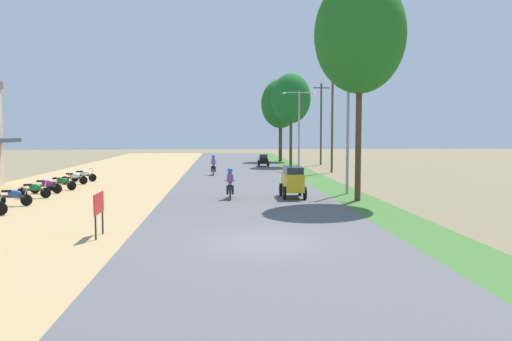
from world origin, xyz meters
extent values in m
plane|color=#7A6B4C|center=(0.00, 0.00, 0.00)|extent=(180.00, 180.00, 0.00)
cube|color=#565659|center=(0.00, 0.00, 0.04)|extent=(9.00, 140.00, 0.08)
cube|color=#3D6B2D|center=(5.70, 0.00, 0.03)|extent=(2.40, 140.00, 0.06)
cylinder|color=black|center=(-10.77, 6.02, 0.34)|extent=(0.56, 0.06, 0.56)
cylinder|color=black|center=(-10.76, 8.85, 0.34)|extent=(0.56, 0.06, 0.56)
cylinder|color=black|center=(-12.00, 8.85, 0.34)|extent=(0.56, 0.06, 0.56)
cube|color=#333338|center=(-11.38, 8.85, 0.52)|extent=(1.12, 0.12, 0.12)
ellipsoid|color=#1E4CA5|center=(-11.30, 8.85, 0.66)|extent=(0.64, 0.28, 0.32)
cube|color=black|center=(-11.66, 8.85, 0.78)|extent=(0.44, 0.20, 0.10)
cylinder|color=#A5A8AD|center=(-10.82, 8.85, 0.61)|extent=(0.26, 0.05, 0.68)
cylinder|color=black|center=(-10.88, 8.85, 0.98)|extent=(0.04, 0.54, 0.04)
cylinder|color=black|center=(-10.83, 11.76, 0.34)|extent=(0.56, 0.06, 0.56)
cylinder|color=black|center=(-12.07, 11.76, 0.34)|extent=(0.56, 0.06, 0.56)
cube|color=#333338|center=(-11.45, 11.76, 0.52)|extent=(1.12, 0.12, 0.12)
ellipsoid|color=#14722D|center=(-11.37, 11.76, 0.66)|extent=(0.64, 0.28, 0.32)
cube|color=black|center=(-11.73, 11.76, 0.78)|extent=(0.44, 0.20, 0.10)
cylinder|color=#A5A8AD|center=(-10.89, 11.76, 0.61)|extent=(0.26, 0.05, 0.68)
cylinder|color=black|center=(-10.95, 11.76, 0.98)|extent=(0.04, 0.54, 0.04)
cylinder|color=black|center=(-10.88, 13.85, 0.34)|extent=(0.56, 0.06, 0.56)
cylinder|color=black|center=(-12.12, 13.85, 0.34)|extent=(0.56, 0.06, 0.56)
cube|color=#333338|center=(-11.50, 13.85, 0.52)|extent=(1.12, 0.12, 0.12)
ellipsoid|color=#8C1E8C|center=(-11.42, 13.85, 0.66)|extent=(0.64, 0.28, 0.32)
cube|color=black|center=(-11.78, 13.85, 0.78)|extent=(0.44, 0.20, 0.10)
cylinder|color=#A5A8AD|center=(-10.94, 13.85, 0.61)|extent=(0.26, 0.05, 0.68)
cylinder|color=black|center=(-11.00, 13.85, 0.98)|extent=(0.04, 0.54, 0.04)
cylinder|color=black|center=(-10.52, 15.49, 0.34)|extent=(0.56, 0.06, 0.56)
cylinder|color=black|center=(-11.76, 15.49, 0.34)|extent=(0.56, 0.06, 0.56)
cube|color=#333338|center=(-11.14, 15.49, 0.52)|extent=(1.12, 0.12, 0.12)
ellipsoid|color=#14722D|center=(-11.06, 15.49, 0.66)|extent=(0.64, 0.28, 0.32)
cube|color=black|center=(-11.42, 15.49, 0.78)|extent=(0.44, 0.20, 0.10)
cylinder|color=#A5A8AD|center=(-10.58, 15.49, 0.61)|extent=(0.26, 0.05, 0.68)
cylinder|color=black|center=(-10.64, 15.49, 0.98)|extent=(0.04, 0.54, 0.04)
cylinder|color=black|center=(-10.74, 18.98, 0.34)|extent=(0.56, 0.06, 0.56)
cylinder|color=black|center=(-11.98, 18.98, 0.34)|extent=(0.56, 0.06, 0.56)
cube|color=#333338|center=(-11.36, 18.98, 0.52)|extent=(1.12, 0.12, 0.12)
ellipsoid|color=silver|center=(-11.28, 18.98, 0.66)|extent=(0.64, 0.28, 0.32)
cube|color=black|center=(-11.64, 18.98, 0.78)|extent=(0.44, 0.20, 0.10)
cylinder|color=#A5A8AD|center=(-10.80, 18.98, 0.61)|extent=(0.26, 0.05, 0.68)
cylinder|color=black|center=(-10.86, 18.98, 0.98)|extent=(0.04, 0.54, 0.04)
cylinder|color=black|center=(-10.61, 20.93, 0.34)|extent=(0.56, 0.06, 0.56)
cylinder|color=black|center=(-11.85, 20.93, 0.34)|extent=(0.56, 0.06, 0.56)
cube|color=#333338|center=(-11.23, 20.93, 0.52)|extent=(1.12, 0.12, 0.12)
ellipsoid|color=silver|center=(-11.15, 20.93, 0.66)|extent=(0.64, 0.28, 0.32)
cube|color=black|center=(-11.51, 20.93, 0.78)|extent=(0.44, 0.20, 0.10)
cylinder|color=#A5A8AD|center=(-10.67, 20.93, 0.61)|extent=(0.26, 0.05, 0.68)
cylinder|color=black|center=(-10.73, 20.93, 0.98)|extent=(0.04, 0.54, 0.04)
cylinder|color=#262628|center=(-5.53, 0.69, 0.46)|extent=(0.06, 0.06, 0.80)
cylinder|color=#262628|center=(-5.53, 1.69, 0.46)|extent=(0.06, 0.06, 0.80)
cube|color=red|center=(-5.53, 1.19, 1.21)|extent=(0.04, 1.30, 0.70)
cylinder|color=#4C351E|center=(5.62, 9.65, 3.47)|extent=(0.31, 0.31, 6.82)
ellipsoid|color=#1F671F|center=(5.62, 9.65, 8.51)|extent=(4.62, 4.62, 5.93)
cylinder|color=#4C351E|center=(5.74, 36.21, 2.85)|extent=(0.28, 0.28, 5.57)
ellipsoid|color=#196425|center=(5.74, 36.21, 7.04)|extent=(4.03, 4.03, 5.11)
cylinder|color=#4C351E|center=(5.68, 45.04, 2.71)|extent=(0.41, 0.41, 5.30)
ellipsoid|color=#196221|center=(5.68, 45.04, 6.97)|extent=(4.64, 4.64, 5.86)
cylinder|color=gray|center=(5.80, 12.60, 3.92)|extent=(0.16, 0.16, 7.72)
cylinder|color=gray|center=(5.10, 12.60, 7.63)|extent=(1.40, 0.08, 0.08)
ellipsoid|color=silver|center=(4.40, 12.60, 7.56)|extent=(0.36, 0.20, 0.14)
cylinder|color=gray|center=(6.50, 12.60, 7.63)|extent=(1.40, 0.08, 0.08)
ellipsoid|color=silver|center=(7.20, 12.60, 7.56)|extent=(0.36, 0.20, 0.14)
cylinder|color=gray|center=(5.80, 31.05, 3.72)|extent=(0.16, 0.16, 7.31)
cylinder|color=gray|center=(5.10, 31.05, 7.22)|extent=(1.40, 0.08, 0.08)
ellipsoid|color=silver|center=(4.40, 31.05, 7.15)|extent=(0.36, 0.20, 0.14)
cylinder|color=gray|center=(6.50, 31.05, 7.22)|extent=(1.40, 0.08, 0.08)
ellipsoid|color=silver|center=(7.20, 31.05, 7.15)|extent=(0.36, 0.20, 0.14)
cylinder|color=brown|center=(9.44, 39.11, 4.43)|extent=(0.20, 0.20, 8.86)
cube|color=#473323|center=(9.44, 39.11, 8.36)|extent=(1.80, 0.10, 0.10)
cylinder|color=brown|center=(8.36, 28.52, 4.79)|extent=(0.20, 0.20, 9.59)
cube|color=#473323|center=(8.36, 28.52, 9.09)|extent=(1.80, 0.10, 0.10)
cube|color=gold|center=(2.41, 10.96, 0.93)|extent=(0.95, 2.40, 0.95)
cube|color=#232B38|center=(2.41, 10.86, 1.58)|extent=(0.87, 2.00, 0.35)
cylinder|color=black|center=(2.95, 10.10, 0.42)|extent=(0.12, 0.68, 0.68)
cylinder|color=black|center=(1.88, 10.10, 0.42)|extent=(0.12, 0.68, 0.68)
cylinder|color=black|center=(2.95, 11.83, 0.42)|extent=(0.12, 0.68, 0.68)
cylinder|color=black|center=(1.88, 11.83, 0.42)|extent=(0.12, 0.68, 0.68)
cube|color=black|center=(2.87, 35.91, 0.66)|extent=(0.84, 1.95, 0.50)
cube|color=#232B38|center=(2.87, 35.96, 1.11)|extent=(0.77, 1.10, 0.40)
cylinder|color=black|center=(3.34, 35.21, 0.38)|extent=(0.10, 0.60, 0.60)
cylinder|color=black|center=(2.40, 35.21, 0.38)|extent=(0.10, 0.60, 0.60)
cylinder|color=black|center=(3.34, 36.61, 0.38)|extent=(0.10, 0.60, 0.60)
cylinder|color=black|center=(2.40, 36.61, 0.38)|extent=(0.10, 0.60, 0.60)
cylinder|color=black|center=(-0.95, 11.32, 0.36)|extent=(0.06, 0.56, 0.56)
cylinder|color=black|center=(-0.95, 10.08, 0.36)|extent=(0.06, 0.56, 0.56)
cube|color=#333338|center=(-0.95, 10.70, 0.54)|extent=(0.12, 1.12, 0.12)
ellipsoid|color=#1E4CA5|center=(-0.95, 10.78, 0.68)|extent=(0.28, 0.64, 0.32)
cube|color=black|center=(-0.95, 10.42, 0.80)|extent=(0.20, 0.44, 0.10)
cylinder|color=#A5A8AD|center=(-0.95, 11.26, 0.63)|extent=(0.05, 0.26, 0.68)
cylinder|color=black|center=(-0.95, 11.20, 1.00)|extent=(0.54, 0.04, 0.04)
ellipsoid|color=#724C8C|center=(-0.95, 10.50, 1.20)|extent=(0.36, 0.28, 0.64)
sphere|color=blue|center=(-0.95, 10.54, 1.60)|extent=(0.28, 0.28, 0.28)
cylinder|color=#2D2D38|center=(-1.09, 10.60, 0.56)|extent=(0.12, 0.12, 0.48)
cylinder|color=#2D2D38|center=(-0.81, 10.60, 0.56)|extent=(0.12, 0.12, 0.48)
cylinder|color=black|center=(-2.06, 26.45, 0.36)|extent=(0.06, 0.56, 0.56)
cylinder|color=black|center=(-2.06, 25.21, 0.36)|extent=(0.06, 0.56, 0.56)
cube|color=#333338|center=(-2.06, 25.83, 0.54)|extent=(0.12, 1.12, 0.12)
ellipsoid|color=black|center=(-2.06, 25.91, 0.68)|extent=(0.28, 0.64, 0.32)
cube|color=black|center=(-2.06, 25.55, 0.80)|extent=(0.20, 0.44, 0.10)
cylinder|color=#A5A8AD|center=(-2.06, 26.39, 0.63)|extent=(0.05, 0.26, 0.68)
cylinder|color=black|center=(-2.06, 26.33, 1.00)|extent=(0.54, 0.04, 0.04)
ellipsoid|color=#724C8C|center=(-2.06, 25.63, 1.20)|extent=(0.36, 0.28, 0.64)
sphere|color=blue|center=(-2.06, 25.67, 1.60)|extent=(0.28, 0.28, 0.28)
cylinder|color=#2D2D38|center=(-2.20, 25.73, 0.56)|extent=(0.12, 0.12, 0.48)
cylinder|color=#2D2D38|center=(-1.92, 25.73, 0.56)|extent=(0.12, 0.12, 0.48)
camera|label=1|loc=(-1.39, -16.25, 3.61)|focal=35.98mm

